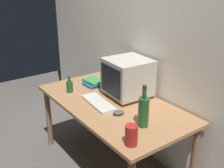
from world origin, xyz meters
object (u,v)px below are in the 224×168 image
bottle_short (70,86)px  keyboard (98,103)px  computer_mouse (119,113)px  crt_monitor (128,77)px  metal_canister (131,135)px  book_stack (93,82)px  bottle_tall (144,111)px

bottle_short → keyboard: bearing=11.3°
computer_mouse → bottle_short: size_ratio=0.58×
crt_monitor → metal_canister: size_ratio=2.71×
book_stack → keyboard: bearing=-26.7°
bottle_short → book_stack: (-0.01, 0.29, -0.03)m
computer_mouse → bottle_tall: bearing=32.6°
crt_monitor → book_stack: crt_monitor is taller
computer_mouse → bottle_tall: 0.28m
crt_monitor → bottle_tall: bearing=-26.2°
bottle_short → metal_canister: size_ratio=1.15×
crt_monitor → book_stack: size_ratio=1.82×
crt_monitor → book_stack: bearing=-164.5°
crt_monitor → bottle_tall: (0.51, -0.25, -0.06)m
metal_canister → keyboard: bearing=166.2°
computer_mouse → metal_canister: size_ratio=0.67×
keyboard → metal_canister: size_ratio=2.80×
keyboard → bottle_short: bottle_short is taller
computer_mouse → bottle_tall: bottle_tall is taller
computer_mouse → book_stack: 0.71m
keyboard → bottle_short: 0.41m
crt_monitor → bottle_tall: size_ratio=1.17×
keyboard → bottle_tall: 0.54m
book_stack → metal_canister: size_ratio=1.49×
computer_mouse → book_stack: size_ratio=0.45×
keyboard → book_stack: book_stack is taller
crt_monitor → computer_mouse: crt_monitor is taller
computer_mouse → metal_canister: 0.45m
crt_monitor → keyboard: 0.37m
book_stack → bottle_tall: bearing=-8.2°
metal_canister → bottle_tall: bearing=121.1°
bottle_tall → book_stack: 0.95m
keyboard → bottle_short: bearing=-163.4°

